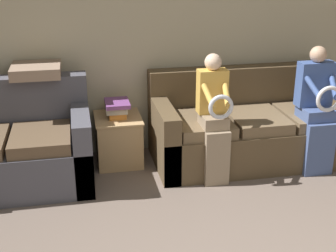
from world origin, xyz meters
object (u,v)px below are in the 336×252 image
(couch_side, at_px, (12,149))
(child_right_seated, at_px, (317,106))
(child_left_seated, at_px, (214,114))
(throw_pillow, at_px, (36,70))
(couch_main, at_px, (250,128))
(book_stack, at_px, (117,108))
(side_shelf, at_px, (119,139))

(couch_side, bearing_deg, child_right_seated, -5.66)
(child_left_seated, xyz_separation_m, throw_pillow, (-1.54, 0.57, 0.34))
(couch_side, height_order, throw_pillow, throw_pillow)
(couch_side, xyz_separation_m, child_right_seated, (2.79, -0.28, 0.31))
(couch_side, relative_size, child_left_seated, 1.21)
(couch_main, distance_m, child_right_seated, 0.70)
(couch_main, height_order, child_left_seated, child_left_seated)
(couch_side, distance_m, throw_pillow, 0.75)
(couch_side, bearing_deg, throw_pillow, 48.32)
(couch_main, distance_m, book_stack, 1.35)
(couch_side, distance_m, child_left_seated, 1.84)
(couch_main, bearing_deg, couch_side, -177.66)
(child_left_seated, distance_m, throw_pillow, 1.67)
(couch_main, relative_size, throw_pillow, 4.45)
(couch_side, distance_m, side_shelf, 1.01)
(child_right_seated, bearing_deg, side_shelf, 163.92)
(side_shelf, bearing_deg, couch_side, -165.91)
(child_left_seated, height_order, side_shelf, child_left_seated)
(couch_main, bearing_deg, child_right_seated, -36.62)
(side_shelf, bearing_deg, throw_pillow, 176.68)
(side_shelf, height_order, throw_pillow, throw_pillow)
(child_left_seated, bearing_deg, throw_pillow, 159.81)
(child_left_seated, distance_m, book_stack, 0.98)
(couch_main, height_order, side_shelf, couch_main)
(child_right_seated, relative_size, throw_pillow, 2.70)
(couch_main, height_order, child_right_seated, child_right_seated)
(couch_side, distance_m, child_right_seated, 2.82)
(couch_side, bearing_deg, side_shelf, 14.09)
(couch_side, relative_size, throw_pillow, 3.19)
(couch_side, xyz_separation_m, child_left_seated, (1.79, -0.28, 0.31))
(couch_main, relative_size, child_right_seated, 1.65)
(book_stack, xyz_separation_m, throw_pillow, (-0.72, 0.04, 0.40))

